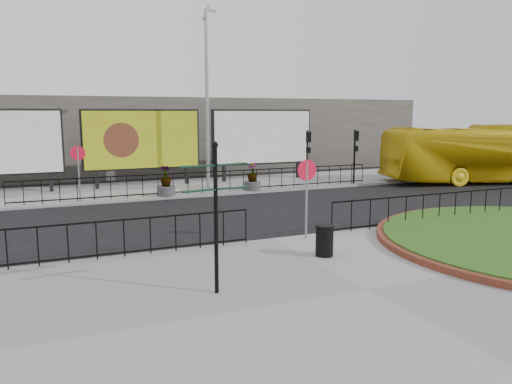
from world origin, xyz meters
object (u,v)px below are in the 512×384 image
planter_c (252,179)px  billboard_mid (142,140)px  bus (486,154)px  planter_b (166,184)px  lamp_post (207,97)px  fingerpost_sign (216,203)px  litter_bin (324,240)px

planter_c → billboard_mid: bearing=143.5°
bus → planter_c: bus is taller
planter_b → planter_c: 4.46m
lamp_post → bus: size_ratio=0.77×
lamp_post → planter_b: 5.14m
billboard_mid → planter_c: bearing=-36.5°
planter_b → planter_c: (4.46, -0.00, -0.03)m
fingerpost_sign → bus: bearing=25.9°
litter_bin → bus: bus is taller
lamp_post → fingerpost_sign: 15.80m
litter_bin → planter_c: (2.83, 11.73, 0.12)m
planter_b → fingerpost_sign: bearing=-98.7°
bus → planter_c: (-13.87, 2.04, -1.00)m
lamp_post → planter_c: (1.83, -1.60, -4.15)m
lamp_post → planter_c: 4.81m
fingerpost_sign → bus: fingerpost_sign is taller
litter_bin → planter_b: size_ratio=0.59×
bus → lamp_post: bearing=92.5°
lamp_post → planter_c: bearing=-41.2°
lamp_post → billboard_mid: bearing=146.7°
litter_bin → planter_b: planter_b is taller
planter_b → planter_c: size_ratio=1.04×
billboard_mid → lamp_post: 4.23m
fingerpost_sign → planter_b: bearing=78.4°
litter_bin → planter_b: 11.84m
fingerpost_sign → litter_bin: (3.65, 1.53, -1.56)m
lamp_post → litter_bin: bearing=-94.3°
litter_bin → bus: (16.70, 9.69, 1.11)m
lamp_post → litter_bin: 14.03m
bus → billboard_mid: bearing=88.9°
fingerpost_sign → litter_bin: fingerpost_sign is taller
billboard_mid → lamp_post: size_ratio=0.67×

